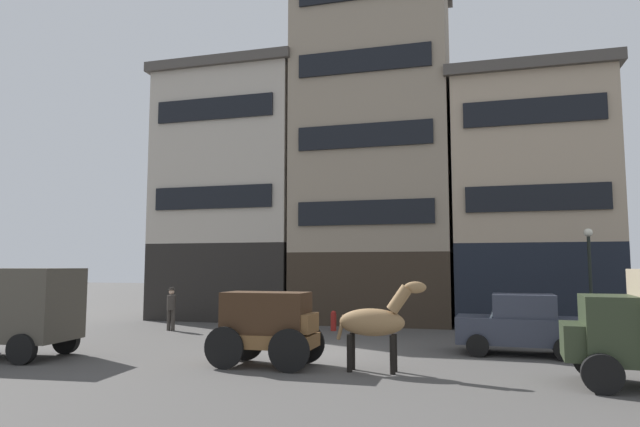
# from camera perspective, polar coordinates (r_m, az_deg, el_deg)

# --- Properties ---
(ground_plane) EXTENTS (120.00, 120.00, 0.00)m
(ground_plane) POSITION_cam_1_polar(r_m,az_deg,el_deg) (17.47, -0.71, -14.39)
(ground_plane) COLOR #4C4947
(building_far_left) EXTENTS (7.85, 7.01, 13.18)m
(building_far_left) POSITION_cam_1_polar(r_m,az_deg,el_deg) (29.99, -8.40, 2.07)
(building_far_left) COLOR black
(building_far_left) RESTS_ON ground_plane
(building_center_left) EXTENTS (7.89, 7.01, 17.94)m
(building_center_left) POSITION_cam_1_polar(r_m,az_deg,el_deg) (28.27, 5.88, 7.41)
(building_center_left) COLOR #33281E
(building_center_left) RESTS_ON ground_plane
(building_center_right) EXTENTS (7.28, 7.01, 11.54)m
(building_center_right) POSITION_cam_1_polar(r_m,az_deg,el_deg) (27.51, 20.99, 1.34)
(building_center_right) COLOR black
(building_center_right) RESTS_ON ground_plane
(cargo_wagon) EXTENTS (2.91, 1.52, 1.98)m
(cargo_wagon) POSITION_cam_1_polar(r_m,az_deg,el_deg) (15.04, -5.51, -11.39)
(cargo_wagon) COLOR brown
(cargo_wagon) RESTS_ON ground_plane
(draft_horse) EXTENTS (2.34, 0.61, 2.30)m
(draft_horse) POSITION_cam_1_polar(r_m,az_deg,el_deg) (14.25, 5.87, -11.21)
(draft_horse) COLOR #937047
(draft_horse) RESTS_ON ground_plane
(delivery_truck_near) EXTENTS (4.48, 2.44, 2.62)m
(delivery_truck_near) POSITION_cam_1_polar(r_m,az_deg,el_deg) (18.82, -30.04, -8.65)
(delivery_truck_near) COLOR #333847
(delivery_truck_near) RESTS_ON ground_plane
(sedan_dark) EXTENTS (3.78, 2.03, 1.83)m
(sedan_dark) POSITION_cam_1_polar(r_m,az_deg,el_deg) (17.96, 20.29, -10.87)
(sedan_dark) COLOR #333847
(sedan_dark) RESTS_ON ground_plane
(pedestrian_officer) EXTENTS (0.51, 0.51, 1.79)m
(pedestrian_officer) POSITION_cam_1_polar(r_m,az_deg,el_deg) (23.93, -15.36, -9.43)
(pedestrian_officer) COLOR #38332D
(pedestrian_officer) RESTS_ON ground_plane
(streetlamp_curbside) EXTENTS (0.32, 0.32, 4.12)m
(streetlamp_curbside) POSITION_cam_1_polar(r_m,az_deg,el_deg) (23.02, 26.48, -5.00)
(streetlamp_curbside) COLOR black
(streetlamp_curbside) RESTS_ON ground_plane
(fire_hydrant_curbside) EXTENTS (0.24, 0.24, 0.83)m
(fire_hydrant_curbside) POSITION_cam_1_polar(r_m,az_deg,el_deg) (23.08, 1.42, -11.16)
(fire_hydrant_curbside) COLOR maroon
(fire_hydrant_curbside) RESTS_ON ground_plane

